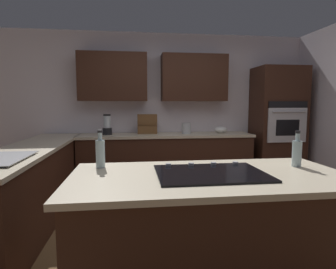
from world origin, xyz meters
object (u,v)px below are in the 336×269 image
object	(u,v)px
blender	(107,126)
oil_bottle	(100,153)
spice_rack	(147,124)
second_bottle	(297,152)
cooktop	(210,173)
kettle	(186,128)
wall_oven	(277,126)
mixing_bowl	(221,130)

from	to	relation	value
blender	oil_bottle	bearing A→B (deg)	93.69
spice_rack	second_bottle	xyz separation A→B (m)	(-1.04, 2.60, -0.05)
cooktop	kettle	size ratio (longest dim) A/B	4.25
spice_rack	oil_bottle	world-z (taller)	spice_rack
spice_rack	second_bottle	distance (m)	2.80
wall_oven	oil_bottle	size ratio (longest dim) A/B	6.88
cooktop	oil_bottle	size ratio (longest dim) A/B	2.59
mixing_bowl	oil_bottle	world-z (taller)	oil_bottle
mixing_bowl	oil_bottle	xyz separation A→B (m)	(1.75, 2.39, 0.06)
blender	second_bottle	xyz separation A→B (m)	(-1.69, 2.55, -0.03)
blender	cooktop	bearing A→B (deg)	109.33
oil_bottle	blender	bearing A→B (deg)	-86.31
wall_oven	spice_rack	world-z (taller)	wall_oven
wall_oven	oil_bottle	xyz separation A→B (m)	(2.75, 2.36, 0.01)
mixing_bowl	wall_oven	bearing A→B (deg)	178.16
cooktop	second_bottle	bearing A→B (deg)	-169.01
spice_rack	kettle	xyz separation A→B (m)	(-0.65, 0.05, -0.07)
wall_oven	spice_rack	size ratio (longest dim) A/B	6.22
mixing_bowl	spice_rack	world-z (taller)	spice_rack
blender	spice_rack	xyz separation A→B (m)	(-0.65, -0.05, 0.02)
blender	second_bottle	bearing A→B (deg)	123.46
mixing_bowl	spice_rack	bearing A→B (deg)	-2.38
wall_oven	blender	size ratio (longest dim) A/B	6.11
kettle	spice_rack	bearing A→B (deg)	-4.58
oil_bottle	cooktop	bearing A→B (deg)	159.05
kettle	oil_bottle	xyz separation A→B (m)	(1.15, 2.39, 0.03)
wall_oven	blender	distance (m)	2.90
cooktop	mixing_bowl	world-z (taller)	mixing_bowl
mixing_bowl	kettle	distance (m)	0.60
wall_oven	mixing_bowl	xyz separation A→B (m)	(1.00, -0.03, -0.05)
kettle	wall_oven	bearing A→B (deg)	178.85
spice_rack	oil_bottle	bearing A→B (deg)	78.55
wall_oven	oil_bottle	distance (m)	3.62
wall_oven	oil_bottle	world-z (taller)	wall_oven
second_bottle	wall_oven	bearing A→B (deg)	-115.71
mixing_bowl	spice_rack	xyz separation A→B (m)	(1.25, -0.05, 0.10)
wall_oven	blender	world-z (taller)	wall_oven
kettle	second_bottle	size ratio (longest dim) A/B	0.63
wall_oven	spice_rack	distance (m)	2.25
second_bottle	cooktop	bearing A→B (deg)	10.99
spice_rack	kettle	size ratio (longest dim) A/B	1.82
blender	oil_bottle	size ratio (longest dim) A/B	1.13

